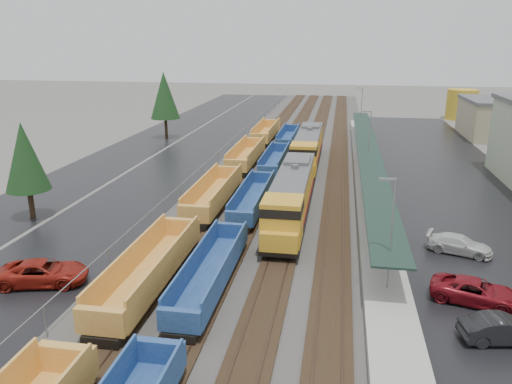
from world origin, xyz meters
TOP-DOWN VIEW (x-y plane):
  - ballast_strip at (0.00, 60.00)m, footprint 20.00×160.00m
  - trackbed at (-0.00, 60.00)m, footprint 14.60×160.00m
  - west_parking_lot at (-15.00, 60.00)m, footprint 10.00×160.00m
  - west_road at (-25.00, 60.00)m, footprint 9.00×160.00m
  - east_commuter_lot at (19.00, 50.00)m, footprint 16.00×100.00m
  - station_platform at (9.50, 50.01)m, footprint 3.00×80.00m
  - chainlink_fence at (-9.50, 58.44)m, footprint 0.08×160.04m
  - distant_hills at (44.79, 210.68)m, footprint 301.00×140.00m
  - tree_west_near at (-22.00, 30.00)m, footprint 3.96×3.96m
  - tree_west_far at (-23.00, 70.00)m, footprint 4.84×4.84m
  - locomotive_lead at (2.00, 32.80)m, footprint 3.07×20.22m
  - locomotive_trail at (2.00, 53.80)m, footprint 3.07×20.22m
  - well_string_yellow at (-6.00, 27.30)m, footprint 2.85×101.29m
  - well_string_blue at (-2.00, 27.45)m, footprint 2.47×94.77m
  - storage_tank at (30.62, 100.06)m, footprint 6.15×6.15m
  - parked_car_west_c at (-13.38, 17.97)m, footprint 4.02×6.38m
  - parked_car_east_a at (15.37, 15.94)m, footprint 2.36×4.80m
  - parked_car_east_b at (14.96, 20.23)m, footprint 4.00×5.95m
  - parked_car_east_c at (15.60, 28.09)m, footprint 3.45×5.27m

SIDE VIEW (x-z plane):
  - distant_hills at x=44.79m, z-range -12.60..12.60m
  - west_parking_lot at x=-15.00m, z-range 0.00..0.02m
  - west_road at x=-25.00m, z-range 0.00..0.02m
  - east_commuter_lot at x=19.00m, z-range 0.00..0.02m
  - ballast_strip at x=0.00m, z-range 0.00..0.08m
  - trackbed at x=0.00m, z-range 0.05..0.27m
  - parked_car_east_c at x=15.60m, z-range 0.00..1.42m
  - station_platform at x=9.50m, z-range -3.27..4.73m
  - parked_car_east_a at x=15.37m, z-range 0.00..1.51m
  - parked_car_east_b at x=14.96m, z-range 0.00..1.52m
  - parked_car_west_c at x=-13.38m, z-range 0.00..1.64m
  - well_string_blue at x=-2.00m, z-range 0.02..2.21m
  - well_string_yellow at x=-6.00m, z-range -0.03..2.50m
  - chainlink_fence at x=-9.50m, z-range 0.60..2.62m
  - locomotive_lead at x=2.00m, z-range 0.15..4.72m
  - locomotive_trail at x=2.00m, z-range 0.15..4.72m
  - storage_tank at x=30.62m, z-range 0.00..6.15m
  - tree_west_near at x=-22.00m, z-range 1.32..10.32m
  - tree_west_far at x=-23.00m, z-range 1.62..12.62m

